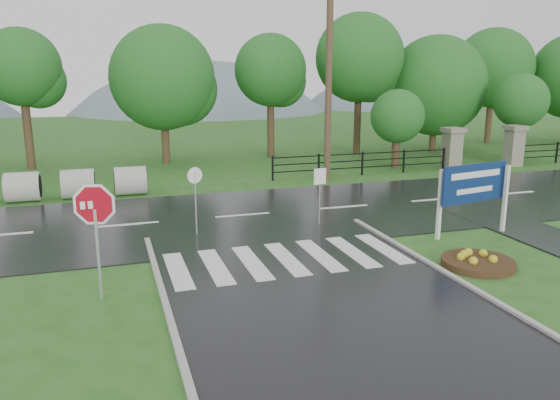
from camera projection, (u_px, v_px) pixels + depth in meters
name	position (u px, v px, depth m)	size (l,w,h in m)	color
ground	(369.00, 344.00, 10.54)	(120.00, 120.00, 0.00)	#285C1E
main_road	(243.00, 216.00, 19.80)	(90.00, 8.00, 0.04)	black
walkway	(558.00, 242.00, 16.79)	(2.20, 11.00, 0.04)	black
crosswalk	(286.00, 259.00, 15.16)	(6.50, 2.80, 0.02)	silver
pillar_west	(452.00, 148.00, 28.98)	(1.00, 1.00, 2.24)	gray
pillar_east	(514.00, 145.00, 30.18)	(1.00, 1.00, 2.24)	gray
fence_west	(362.00, 161.00, 27.51)	(9.58, 0.08, 1.20)	black
hills	(172.00, 225.00, 75.34)	(102.00, 48.00, 48.00)	slate
treeline	(202.00, 158.00, 33.06)	(83.20, 5.20, 10.00)	#1B591F
stop_sign	(95.00, 215.00, 12.14)	(1.24, 0.38, 2.90)	#939399
estate_billboard	(474.00, 187.00, 17.10)	(2.63, 0.56, 2.34)	silver
flower_bed	(478.00, 261.00, 14.70)	(1.93, 1.93, 0.39)	#332111
reg_sign_small	(320.00, 185.00, 18.29)	(0.44, 0.07, 1.98)	#939399
reg_sign_round	(195.00, 193.00, 17.19)	(0.50, 0.18, 2.22)	#939399
utility_pole_east	(329.00, 79.00, 25.48)	(1.66, 0.34, 9.37)	#473523
entrance_tree_left	(397.00, 117.00, 29.25)	(2.88, 2.88, 4.23)	#3D2B1C
entrance_tree_right	(521.00, 101.00, 31.50)	(3.10, 3.10, 5.04)	#3D2B1C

